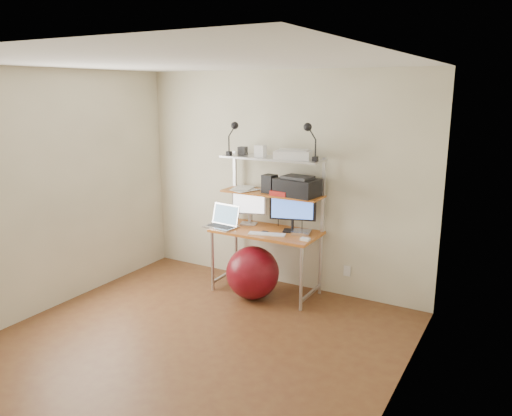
# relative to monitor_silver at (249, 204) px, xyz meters

# --- Properties ---
(room) EXTENTS (3.60, 3.60, 3.60)m
(room) POSITION_rel_monitor_silver_xyz_m (0.30, -1.59, 0.27)
(room) COLOR brown
(room) RESTS_ON ground
(computer_desk) EXTENTS (1.20, 0.60, 1.57)m
(computer_desk) POSITION_rel_monitor_silver_xyz_m (0.30, -0.08, -0.03)
(computer_desk) COLOR #BC6924
(computer_desk) RESTS_ON ground
(desktop) EXTENTS (1.20, 0.60, 0.00)m
(desktop) POSITION_rel_monitor_silver_xyz_m (0.30, -0.15, -0.24)
(desktop) COLOR #BC6924
(desktop) RESTS_ON computer_desk
(mid_shelf) EXTENTS (1.18, 0.34, 0.00)m
(mid_shelf) POSITION_rel_monitor_silver_xyz_m (0.30, -0.02, 0.17)
(mid_shelf) COLOR #BC6924
(mid_shelf) RESTS_ON computer_desk
(top_shelf) EXTENTS (1.18, 0.34, 0.00)m
(top_shelf) POSITION_rel_monitor_silver_xyz_m (0.30, -0.02, 0.57)
(top_shelf) COLOR #B7B7BC
(top_shelf) RESTS_ON computer_desk
(floor) EXTENTS (3.60, 3.60, 0.00)m
(floor) POSITION_rel_monitor_silver_xyz_m (0.30, -1.59, -0.98)
(floor) COLOR brown
(floor) RESTS_ON ground
(wall_outlet) EXTENTS (0.08, 0.01, 0.12)m
(wall_outlet) POSITION_rel_monitor_silver_xyz_m (1.15, 0.20, -0.68)
(wall_outlet) COLOR white
(wall_outlet) RESTS_ON room
(monitor_silver) EXTENTS (0.40, 0.19, 0.45)m
(monitor_silver) POSITION_rel_monitor_silver_xyz_m (0.00, 0.00, 0.00)
(monitor_silver) COLOR silver
(monitor_silver) RESTS_ON desktop
(monitor_black) EXTENTS (0.50, 0.20, 0.52)m
(monitor_black) POSITION_rel_monitor_silver_xyz_m (0.57, -0.03, 0.02)
(monitor_black) COLOR black
(monitor_black) RESTS_ON desktop
(laptop) EXTENTS (0.39, 0.33, 0.32)m
(laptop) POSITION_rel_monitor_silver_xyz_m (-0.20, -0.25, -0.19)
(laptop) COLOR silver
(laptop) RESTS_ON desktop
(keyboard) EXTENTS (0.42, 0.22, 0.01)m
(keyboard) POSITION_rel_monitor_silver_xyz_m (0.39, -0.29, -0.24)
(keyboard) COLOR white
(keyboard) RESTS_ON desktop
(mouse) EXTENTS (0.10, 0.06, 0.03)m
(mouse) POSITION_rel_monitor_silver_xyz_m (0.84, -0.28, -0.23)
(mouse) COLOR white
(mouse) RESTS_ON desktop
(mac_mini) EXTENTS (0.24, 0.24, 0.04)m
(mac_mini) POSITION_rel_monitor_silver_xyz_m (0.71, -0.08, -0.22)
(mac_mini) COLOR silver
(mac_mini) RESTS_ON desktop
(phone) EXTENTS (0.07, 0.12, 0.01)m
(phone) POSITION_rel_monitor_silver_xyz_m (0.32, -0.25, -0.24)
(phone) COLOR black
(phone) RESTS_ON desktop
(printer) EXTENTS (0.49, 0.36, 0.22)m
(printer) POSITION_rel_monitor_silver_xyz_m (0.62, -0.02, 0.27)
(printer) COLOR black
(printer) RESTS_ON mid_shelf
(nas_cube) EXTENTS (0.16, 0.16, 0.20)m
(nas_cube) POSITION_rel_monitor_silver_xyz_m (0.28, -0.03, 0.27)
(nas_cube) COLOR black
(nas_cube) RESTS_ON mid_shelf
(red_box) EXTENTS (0.20, 0.13, 0.05)m
(red_box) POSITION_rel_monitor_silver_xyz_m (0.45, -0.11, 0.20)
(red_box) COLOR #B3211C
(red_box) RESTS_ON mid_shelf
(scanner) EXTENTS (0.44, 0.34, 0.10)m
(scanner) POSITION_rel_monitor_silver_xyz_m (0.56, -0.01, 0.62)
(scanner) COLOR white
(scanner) RESTS_ON top_shelf
(box_white) EXTENTS (0.12, 0.10, 0.13)m
(box_white) POSITION_rel_monitor_silver_xyz_m (0.18, -0.06, 0.63)
(box_white) COLOR white
(box_white) RESTS_ON top_shelf
(box_grey) EXTENTS (0.10, 0.10, 0.09)m
(box_grey) POSITION_rel_monitor_silver_xyz_m (-0.10, 0.02, 0.61)
(box_grey) COLOR #2F2F32
(box_grey) RESTS_ON top_shelf
(clip_lamp_left) EXTENTS (0.15, 0.09, 0.38)m
(clip_lamp_left) POSITION_rel_monitor_silver_xyz_m (-0.13, -0.13, 0.85)
(clip_lamp_left) COLOR black
(clip_lamp_left) RESTS_ON top_shelf
(clip_lamp_right) EXTENTS (0.16, 0.09, 0.40)m
(clip_lamp_right) POSITION_rel_monitor_silver_xyz_m (0.77, -0.08, 0.86)
(clip_lamp_right) COLOR black
(clip_lamp_right) RESTS_ON top_shelf
(exercise_ball) EXTENTS (0.59, 0.59, 0.59)m
(exercise_ball) POSITION_rel_monitor_silver_xyz_m (0.25, -0.36, -0.69)
(exercise_ball) COLOR maroon
(exercise_ball) RESTS_ON floor
(paper_stack) EXTENTS (0.36, 0.42, 0.02)m
(paper_stack) POSITION_rel_monitor_silver_xyz_m (-0.07, -0.01, 0.18)
(paper_stack) COLOR white
(paper_stack) RESTS_ON mid_shelf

